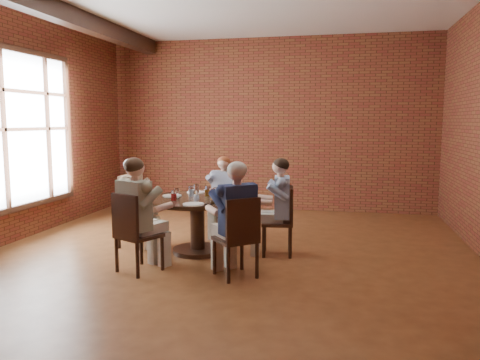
% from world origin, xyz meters
% --- Properties ---
extents(floor, '(7.00, 7.00, 0.00)m').
position_xyz_m(floor, '(0.00, 0.00, 0.00)').
color(floor, brown).
rests_on(floor, ground).
extents(wall_back, '(7.00, 0.00, 7.00)m').
position_xyz_m(wall_back, '(0.00, 3.50, 1.70)').
color(wall_back, brown).
rests_on(wall_back, ground).
extents(wall_front, '(7.00, 0.00, 7.00)m').
position_xyz_m(wall_front, '(0.00, -3.50, 1.70)').
color(wall_front, brown).
rests_on(wall_front, ground).
extents(wall_left, '(0.00, 7.00, 7.00)m').
position_xyz_m(wall_left, '(-3.25, 0.00, 1.70)').
color(wall_left, brown).
rests_on(wall_left, ground).
extents(ceiling_beam, '(0.22, 6.90, 0.26)m').
position_xyz_m(ceiling_beam, '(-2.45, 0.00, 3.27)').
color(ceiling_beam, '#331C11').
rests_on(ceiling_beam, ceiling).
extents(window, '(0.10, 2.16, 2.36)m').
position_xyz_m(window, '(-3.18, 0.40, 1.65)').
color(window, white).
rests_on(window, wall_left).
extents(dining_table, '(1.35, 1.35, 0.75)m').
position_xyz_m(dining_table, '(-0.43, 0.11, 0.53)').
color(dining_table, '#331C11').
rests_on(dining_table, floor).
extents(chair_a, '(0.45, 0.45, 0.91)m').
position_xyz_m(chair_a, '(0.71, 0.26, 0.50)').
color(chair_a, '#331C11').
rests_on(chair_a, floor).
extents(diner_a, '(0.67, 0.57, 1.29)m').
position_xyz_m(diner_a, '(0.63, 0.25, 0.64)').
color(diner_a, '#3E68A3').
rests_on(diner_a, floor).
extents(chair_b, '(0.41, 0.41, 0.88)m').
position_xyz_m(chair_b, '(-0.32, 1.17, 0.48)').
color(chair_b, '#331C11').
rests_on(chair_b, floor).
extents(diner_b, '(0.52, 0.62, 1.23)m').
position_xyz_m(diner_b, '(-0.32, 1.10, 0.61)').
color(diner_b, gray).
rests_on(diner_b, floor).
extents(chair_c, '(0.43, 0.43, 0.89)m').
position_xyz_m(chair_c, '(-1.46, 0.24, 0.49)').
color(chair_c, '#331C11').
rests_on(chair_c, floor).
extents(diner_c, '(0.64, 0.54, 1.25)m').
position_xyz_m(diner_c, '(-1.39, 0.23, 0.62)').
color(diner_c, brown).
rests_on(diner_c, floor).
extents(chair_d, '(0.58, 0.58, 0.95)m').
position_xyz_m(chair_d, '(-0.90, -0.87, 0.51)').
color(chair_d, '#331C11').
rests_on(chair_d, floor).
extents(diner_d, '(0.77, 0.83, 1.35)m').
position_xyz_m(diner_d, '(-0.86, -0.79, 0.67)').
color(diner_d, gray).
rests_on(diner_d, floor).
extents(chair_e, '(0.59, 0.59, 0.93)m').
position_xyz_m(chair_e, '(0.34, -0.79, 0.51)').
color(chair_e, '#331C11').
rests_on(chair_e, floor).
extents(diner_e, '(0.81, 0.82, 1.32)m').
position_xyz_m(diner_e, '(0.29, -0.73, 0.66)').
color(diner_e, '#1A2549').
rests_on(diner_e, floor).
extents(plate_a, '(0.26, 0.26, 0.01)m').
position_xyz_m(plate_a, '(-0.08, 0.44, 0.76)').
color(plate_a, white).
rests_on(plate_a, dining_table).
extents(plate_b, '(0.26, 0.26, 0.01)m').
position_xyz_m(plate_b, '(-0.58, 0.54, 0.76)').
color(plate_b, white).
rests_on(plate_b, dining_table).
extents(plate_c, '(0.26, 0.26, 0.01)m').
position_xyz_m(plate_c, '(-0.81, 0.18, 0.76)').
color(plate_c, white).
rests_on(plate_c, dining_table).
extents(plate_d, '(0.26, 0.26, 0.01)m').
position_xyz_m(plate_d, '(-0.32, -0.39, 0.76)').
color(plate_d, white).
rests_on(plate_d, dining_table).
extents(glass_a, '(0.07, 0.07, 0.14)m').
position_xyz_m(glass_a, '(-0.18, 0.16, 0.82)').
color(glass_a, white).
rests_on(glass_a, dining_table).
extents(glass_b, '(0.07, 0.07, 0.14)m').
position_xyz_m(glass_b, '(-0.35, 0.31, 0.82)').
color(glass_b, white).
rests_on(glass_b, dining_table).
extents(glass_c, '(0.07, 0.07, 0.14)m').
position_xyz_m(glass_c, '(-0.54, 0.43, 0.82)').
color(glass_c, white).
rests_on(glass_c, dining_table).
extents(glass_d, '(0.07, 0.07, 0.14)m').
position_xyz_m(glass_d, '(-0.55, 0.23, 0.82)').
color(glass_d, white).
rests_on(glass_d, dining_table).
extents(glass_e, '(0.07, 0.07, 0.14)m').
position_xyz_m(glass_e, '(-0.66, -0.03, 0.82)').
color(glass_e, white).
rests_on(glass_e, dining_table).
extents(glass_f, '(0.07, 0.07, 0.14)m').
position_xyz_m(glass_f, '(-0.66, -0.15, 0.82)').
color(glass_f, white).
rests_on(glass_f, dining_table).
extents(glass_g, '(0.07, 0.07, 0.14)m').
position_xyz_m(glass_g, '(-0.35, -0.15, 0.82)').
color(glass_g, white).
rests_on(glass_g, dining_table).
extents(glass_h, '(0.07, 0.07, 0.14)m').
position_xyz_m(glass_h, '(-0.18, 0.03, 0.82)').
color(glass_h, white).
rests_on(glass_h, dining_table).
extents(smartphone, '(0.09, 0.16, 0.01)m').
position_xyz_m(smartphone, '(-0.14, -0.28, 0.75)').
color(smartphone, black).
rests_on(smartphone, dining_table).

